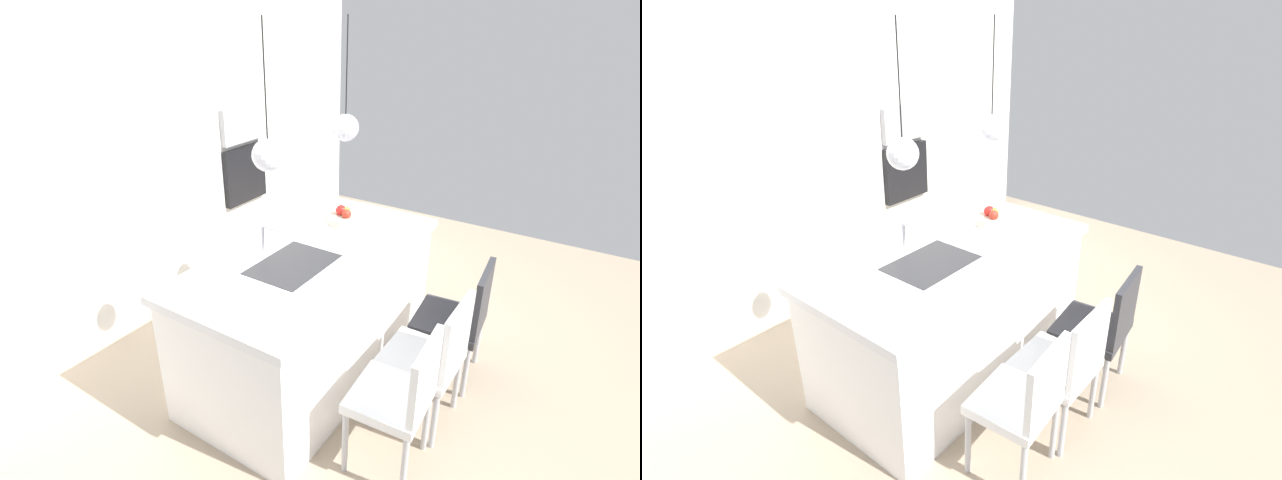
{
  "view_description": "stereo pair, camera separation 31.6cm",
  "coord_description": "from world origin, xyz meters",
  "views": [
    {
      "loc": [
        -2.41,
        -1.65,
        2.41
      ],
      "look_at": [
        0.1,
        0.0,
        1.0
      ],
      "focal_mm": 27.34,
      "sensor_mm": 36.0,
      "label": 1
    },
    {
      "loc": [
        -2.22,
        -1.9,
        2.41
      ],
      "look_at": [
        0.1,
        0.0,
        1.0
      ],
      "focal_mm": 27.34,
      "sensor_mm": 36.0,
      "label": 2
    }
  ],
  "objects": [
    {
      "name": "floor",
      "position": [
        0.0,
        0.0,
        0.0
      ],
      "size": [
        6.6,
        6.6,
        0.0
      ],
      "primitive_type": "plane",
      "color": "tan",
      "rests_on": "ground"
    },
    {
      "name": "back_wall",
      "position": [
        0.0,
        1.65,
        1.3
      ],
      "size": [
        6.0,
        0.1,
        2.6
      ],
      "primitive_type": "cube",
      "color": "silver",
      "rests_on": "ground"
    },
    {
      "name": "kitchen_island",
      "position": [
        0.0,
        0.0,
        0.48
      ],
      "size": [
        2.0,
        1.01,
        0.95
      ],
      "color": "white",
      "rests_on": "ground"
    },
    {
      "name": "sink_basin",
      "position": [
        -0.21,
        0.0,
        0.94
      ],
      "size": [
        0.56,
        0.4,
        0.02
      ],
      "primitive_type": "cube",
      "color": "#2D2D30",
      "rests_on": "kitchen_island"
    },
    {
      "name": "faucet",
      "position": [
        -0.21,
        0.21,
        1.09
      ],
      "size": [
        0.02,
        0.17,
        0.22
      ],
      "color": "silver",
      "rests_on": "kitchen_island"
    },
    {
      "name": "fruit_bowl",
      "position": [
        0.55,
        0.08,
        0.99
      ],
      "size": [
        0.26,
        0.26,
        0.13
      ],
      "color": "beige",
      "rests_on": "kitchen_island"
    },
    {
      "name": "microwave",
      "position": [
        1.12,
        1.58,
        1.42
      ],
      "size": [
        0.54,
        0.08,
        0.34
      ],
      "primitive_type": "cube",
      "color": "#9E9EA3",
      "rests_on": "back_wall"
    },
    {
      "name": "oven",
      "position": [
        1.12,
        1.58,
        0.92
      ],
      "size": [
        0.56,
        0.08,
        0.56
      ],
      "primitive_type": "cube",
      "color": "black",
      "rests_on": "back_wall"
    },
    {
      "name": "chair_near",
      "position": [
        -0.47,
        -0.9,
        0.52
      ],
      "size": [
        0.46,
        0.44,
        0.9
      ],
      "color": "white",
      "rests_on": "ground"
    },
    {
      "name": "chair_middle",
      "position": [
        -0.04,
        -0.91,
        0.5
      ],
      "size": [
        0.45,
        0.45,
        0.91
      ],
      "color": "silver",
      "rests_on": "ground"
    },
    {
      "name": "chair_far",
      "position": [
        0.48,
        -0.9,
        0.5
      ],
      "size": [
        0.51,
        0.49,
        0.89
      ],
      "color": "#333338",
      "rests_on": "ground"
    },
    {
      "name": "pendant_light_left",
      "position": [
        -0.41,
        0.0,
        1.71
      ],
      "size": [
        0.18,
        0.18,
        0.78
      ],
      "color": "silver"
    },
    {
      "name": "pendant_light_right",
      "position": [
        0.41,
        0.0,
        1.71
      ],
      "size": [
        0.18,
        0.18,
        0.78
      ],
      "color": "silver"
    }
  ]
}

